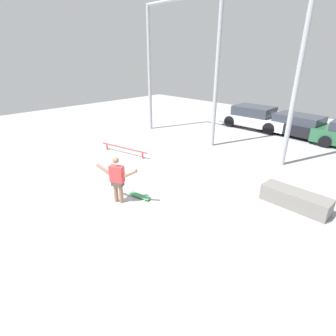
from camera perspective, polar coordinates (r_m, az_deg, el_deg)
ground_plane at (r=8.51m, az=-6.98°, el=-7.90°), size 36.00×36.00×0.00m
skateboarder at (r=8.35m, az=-11.00°, el=-2.19°), size 1.35×0.69×1.56m
skateboard at (r=8.85m, az=-6.15°, el=-6.05°), size 0.84×0.36×0.08m
grind_box at (r=9.13m, az=25.92°, el=-6.12°), size 2.03×0.72×0.52m
grind_rail at (r=12.74m, az=-9.59°, el=4.20°), size 2.73×0.63×0.34m
canopy_support_left at (r=14.94m, az=2.52°, el=22.32°), size 5.06×0.20×6.99m
parked_car_white at (r=18.19m, az=18.35°, el=10.41°), size 4.37×2.08×1.37m
parked_car_black at (r=17.10m, az=26.78°, el=8.15°), size 4.69×2.17×1.24m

